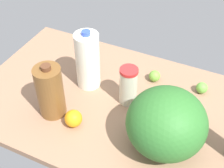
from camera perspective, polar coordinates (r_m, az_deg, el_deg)
countertop at (r=136.01cm, az=0.00°, el=-3.59°), size 120.00×76.00×3.00cm
chocolate_milk_jug at (r=124.99cm, az=-11.24°, el=-1.34°), size 10.80×10.80×24.55cm
watermelon at (r=111.71cm, az=9.91°, el=-7.04°), size 28.77×28.77×25.02cm
tumbler_cup at (r=129.18cm, az=3.00°, el=-0.30°), size 7.67×7.67×17.58cm
milk_jug at (r=135.13cm, az=-4.47°, el=4.32°), size 10.51×10.51×28.11cm
lime_beside_bowl at (r=142.84cm, az=16.09°, el=-0.68°), size 5.08×5.08×5.08cm
orange_far_back at (r=124.35cm, az=-7.07°, el=-6.27°), size 7.07×7.07×7.07cm
lime_near_front at (r=144.39cm, az=7.78°, el=1.45°), size 5.23×5.23×5.23cm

